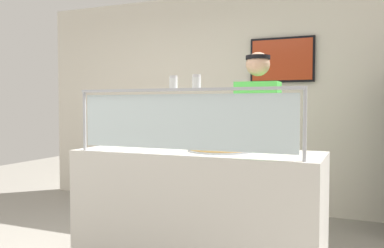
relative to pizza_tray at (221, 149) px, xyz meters
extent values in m
plane|color=gray|center=(-0.16, 0.59, -0.97)|extent=(12.00, 12.00, 0.00)
cube|color=silver|center=(-0.16, 2.04, 0.38)|extent=(6.25, 0.08, 2.70)
cube|color=black|center=(0.08, 1.98, 0.86)|extent=(0.75, 0.04, 0.53)
cube|color=#B23819|center=(0.08, 1.96, 0.86)|extent=(0.70, 0.01, 0.48)
cube|color=silver|center=(-0.16, -0.06, -0.49)|extent=(1.85, 0.70, 0.95)
cylinder|color=#B2B5BC|center=(-0.99, -0.35, 0.21)|extent=(0.02, 0.02, 0.46)
cylinder|color=#B2B5BC|center=(0.66, -0.35, 0.21)|extent=(0.02, 0.02, 0.46)
cube|color=silver|center=(-0.16, -0.35, 0.21)|extent=(1.59, 0.01, 0.38)
cube|color=#B2B5BC|center=(-0.16, -0.35, 0.44)|extent=(1.65, 0.06, 0.02)
cylinder|color=#9EA0A8|center=(0.00, 0.00, -0.01)|extent=(0.50, 0.50, 0.01)
cylinder|color=tan|center=(0.00, 0.00, 0.00)|extent=(0.48, 0.48, 0.02)
cylinder|color=#D65B2D|center=(0.00, 0.00, 0.02)|extent=(0.42, 0.42, 0.01)
cube|color=#ADAFB7|center=(0.00, -0.02, 0.02)|extent=(0.11, 0.29, 0.01)
cylinder|color=white|center=(-0.23, -0.35, 0.48)|extent=(0.06, 0.06, 0.07)
cylinder|color=white|center=(-0.23, -0.35, 0.47)|extent=(0.05, 0.05, 0.05)
cylinder|color=silver|center=(-0.23, -0.35, 0.52)|extent=(0.05, 0.05, 0.02)
cylinder|color=white|center=(-0.06, -0.35, 0.48)|extent=(0.06, 0.06, 0.07)
cylinder|color=red|center=(-0.06, -0.35, 0.47)|extent=(0.05, 0.05, 0.05)
cylinder|color=silver|center=(-0.06, -0.35, 0.53)|extent=(0.06, 0.06, 0.02)
cylinder|color=#23232D|center=(0.01, 0.63, -0.49)|extent=(0.13, 0.13, 0.95)
cylinder|color=#23232D|center=(0.23, 0.63, -0.49)|extent=(0.13, 0.13, 0.95)
cube|color=#4CD14C|center=(0.12, 0.63, 0.26)|extent=(0.38, 0.21, 0.55)
sphere|color=tan|center=(0.12, 0.63, 0.69)|extent=(0.21, 0.21, 0.21)
cylinder|color=black|center=(0.12, 0.63, 0.75)|extent=(0.21, 0.21, 0.04)
cylinder|color=tan|center=(0.30, 0.41, 0.16)|extent=(0.08, 0.34, 0.08)
cube|color=#B7BABF|center=(-1.72, 1.55, -0.52)|extent=(0.70, 0.55, 0.89)
cube|color=tan|center=(-1.73, 1.55, -0.06)|extent=(0.45, 0.45, 0.04)
cube|color=tan|center=(-1.72, 1.55, -0.01)|extent=(0.43, 0.43, 0.04)
cube|color=tan|center=(-1.72, 1.55, 0.03)|extent=(0.44, 0.44, 0.04)
camera|label=1|loc=(1.00, -2.91, 0.33)|focal=38.24mm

